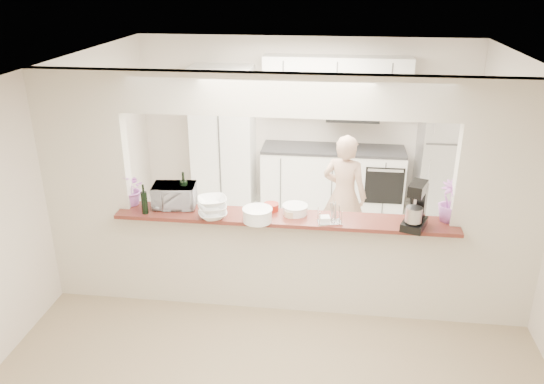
% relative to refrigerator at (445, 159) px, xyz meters
% --- Properties ---
extents(floor, '(6.00, 6.00, 0.00)m').
position_rel_refrigerator_xyz_m(floor, '(-2.05, -2.65, -0.85)').
color(floor, tan).
rests_on(floor, ground).
extents(tile_overlay, '(5.00, 2.90, 0.01)m').
position_rel_refrigerator_xyz_m(tile_overlay, '(-2.05, -1.10, -0.84)').
color(tile_overlay, beige).
rests_on(tile_overlay, floor).
extents(partition, '(5.00, 0.15, 2.50)m').
position_rel_refrigerator_xyz_m(partition, '(-2.05, -2.65, 0.63)').
color(partition, beige).
rests_on(partition, floor).
extents(bar_counter, '(3.40, 0.38, 1.09)m').
position_rel_refrigerator_xyz_m(bar_counter, '(-2.05, -2.65, -0.27)').
color(bar_counter, beige).
rests_on(bar_counter, floor).
extents(kitchen_cabinets, '(3.15, 0.62, 2.25)m').
position_rel_refrigerator_xyz_m(kitchen_cabinets, '(-2.24, 0.07, 0.12)').
color(kitchen_cabinets, white).
rests_on(kitchen_cabinets, floor).
extents(refrigerator, '(0.75, 0.70, 1.70)m').
position_rel_refrigerator_xyz_m(refrigerator, '(0.00, 0.00, 0.00)').
color(refrigerator, '#B8B8BD').
rests_on(refrigerator, floor).
extents(flower_left, '(0.34, 0.31, 0.35)m').
position_rel_refrigerator_xyz_m(flower_left, '(-3.65, -2.60, 0.41)').
color(flower_left, pink).
rests_on(flower_left, bar_counter).
extents(wine_bottle_a, '(0.08, 0.08, 0.38)m').
position_rel_refrigerator_xyz_m(wine_bottle_a, '(-3.10, -2.58, 0.39)').
color(wine_bottle_a, black).
rests_on(wine_bottle_a, bar_counter).
extents(wine_bottle_b, '(0.06, 0.06, 0.31)m').
position_rel_refrigerator_xyz_m(wine_bottle_b, '(-3.45, -2.80, 0.36)').
color(wine_bottle_b, black).
rests_on(wine_bottle_b, bar_counter).
extents(toaster_oven, '(0.46, 0.34, 0.24)m').
position_rel_refrigerator_xyz_m(toaster_oven, '(-3.20, -2.60, 0.36)').
color(toaster_oven, '#BCBBC0').
rests_on(toaster_oven, bar_counter).
extents(serving_bowls, '(0.36, 0.36, 0.21)m').
position_rel_refrigerator_xyz_m(serving_bowls, '(-2.75, -2.82, 0.34)').
color(serving_bowls, white).
rests_on(serving_bowls, bar_counter).
extents(plate_stack_a, '(0.29, 0.29, 0.13)m').
position_rel_refrigerator_xyz_m(plate_stack_a, '(-2.30, -2.84, 0.31)').
color(plate_stack_a, white).
rests_on(plate_stack_a, bar_counter).
extents(plate_stack_b, '(0.26, 0.26, 0.09)m').
position_rel_refrigerator_xyz_m(plate_stack_b, '(-1.95, -2.62, 0.29)').
color(plate_stack_b, white).
rests_on(plate_stack_b, bar_counter).
extents(red_bowl, '(0.16, 0.16, 0.07)m').
position_rel_refrigerator_xyz_m(red_bowl, '(-2.20, -2.57, 0.28)').
color(red_bowl, maroon).
rests_on(red_bowl, bar_counter).
extents(tan_bowl, '(0.14, 0.14, 0.06)m').
position_rel_refrigerator_xyz_m(tan_bowl, '(-1.99, -2.68, 0.27)').
color(tan_bowl, beige).
rests_on(tan_bowl, bar_counter).
extents(utensil_caddy, '(0.25, 0.18, 0.22)m').
position_rel_refrigerator_xyz_m(utensil_caddy, '(-1.60, -2.80, 0.33)').
color(utensil_caddy, silver).
rests_on(utensil_caddy, bar_counter).
extents(stand_mixer, '(0.29, 0.36, 0.46)m').
position_rel_refrigerator_xyz_m(stand_mixer, '(-0.79, -2.79, 0.45)').
color(stand_mixer, black).
rests_on(stand_mixer, bar_counter).
extents(flower_right, '(0.30, 0.30, 0.41)m').
position_rel_refrigerator_xyz_m(flower_right, '(-0.45, -2.60, 0.44)').
color(flower_right, '#C369BC').
rests_on(flower_right, bar_counter).
extents(person, '(0.66, 0.54, 1.55)m').
position_rel_refrigerator_xyz_m(person, '(-1.44, -1.36, -0.07)').
color(person, tan).
rests_on(person, floor).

